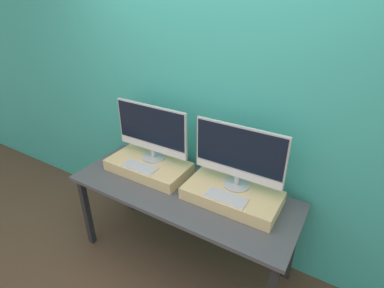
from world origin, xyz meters
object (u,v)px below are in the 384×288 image
(monitor_right, at_px, (239,155))
(keyboard_right, at_px, (226,197))
(monitor_left, at_px, (152,131))
(keyboard_left, at_px, (140,167))

(monitor_right, xyz_separation_m, keyboard_right, (0.00, -0.18, -0.25))
(keyboard_right, bearing_deg, monitor_right, 90.00)
(monitor_left, bearing_deg, monitor_right, 0.00)
(monitor_left, bearing_deg, keyboard_right, -13.26)
(keyboard_left, height_order, keyboard_right, same)
(keyboard_right, bearing_deg, monitor_left, 166.74)
(keyboard_left, height_order, monitor_right, monitor_right)
(monitor_right, height_order, keyboard_right, monitor_right)
(keyboard_right, bearing_deg, keyboard_left, 180.00)
(monitor_left, height_order, keyboard_right, monitor_left)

